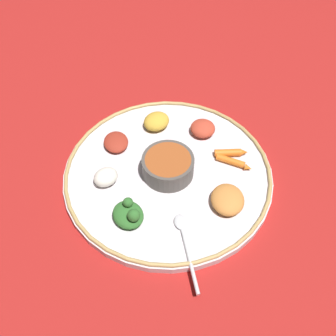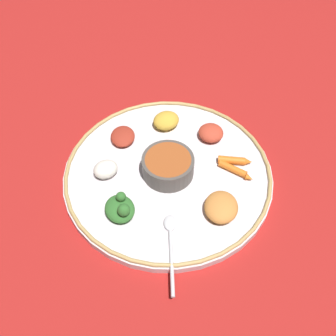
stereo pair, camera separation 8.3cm
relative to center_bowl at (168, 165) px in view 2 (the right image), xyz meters
name	(u,v)px [view 2 (the right image)]	position (x,y,z in m)	size (l,w,h in m)	color
ground_plane	(168,177)	(0.00, 0.00, -0.04)	(2.40, 2.40, 0.00)	maroon
platter	(168,175)	(0.00, 0.00, -0.03)	(0.43, 0.43, 0.02)	silver
platter_rim	(168,172)	(0.00, 0.00, -0.02)	(0.43, 0.43, 0.01)	tan
center_bowl	(168,165)	(0.00, 0.00, 0.00)	(0.11, 0.11, 0.04)	#4C4742
spoon	(171,240)	(-0.16, -0.02, -0.02)	(0.16, 0.04, 0.01)	silver
greens_pile	(120,208)	(-0.11, 0.08, -0.01)	(0.08, 0.08, 0.04)	#2D6628
carrot_near_spoon	(235,170)	(0.02, -0.14, -0.02)	(0.04, 0.07, 0.01)	orange
carrot_outer	(234,161)	(0.04, -0.13, -0.02)	(0.02, 0.07, 0.02)	orange
mound_squash	(221,207)	(-0.08, -0.11, -0.01)	(0.07, 0.06, 0.03)	#C67A38
mound_berbere_red	(211,133)	(0.11, -0.08, -0.01)	(0.05, 0.05, 0.03)	#B73D28
mound_rice_white	(106,169)	(-0.02, 0.13, -0.01)	(0.05, 0.04, 0.03)	silver
mound_beet	(123,136)	(0.08, 0.11, -0.01)	(0.06, 0.05, 0.02)	maroon
mound_lentil_yellow	(166,121)	(0.14, 0.02, -0.01)	(0.06, 0.05, 0.03)	gold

